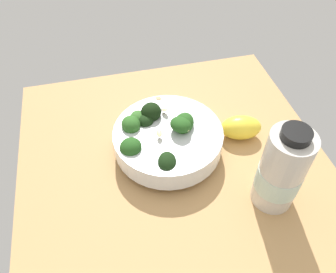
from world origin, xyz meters
The scene contains 4 objects.
ground_plane centered at (0.00, 0.00, -1.57)cm, with size 57.79×57.79×3.15cm, color tan.
bowl_of_broccoli centered at (0.85, -2.47, 3.70)cm, with size 20.44×20.36×9.07cm.
lemon_wedge centered at (-14.35, -2.64, 2.47)cm, with size 8.03×4.72×4.93cm, color yellow.
bottle_tall centered at (-14.31, 12.16, 7.44)cm, with size 7.19×7.19×16.68cm.
Camera 1 is at (10.50, 38.85, 50.26)cm, focal length 36.03 mm.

